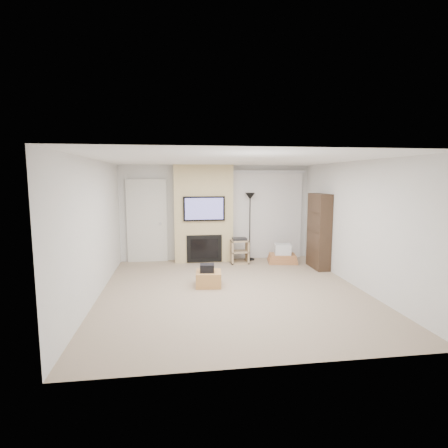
{
  "coord_description": "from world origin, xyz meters",
  "views": [
    {
      "loc": [
        -1.07,
        -6.43,
        2.17
      ],
      "look_at": [
        0.0,
        1.2,
        1.15
      ],
      "focal_mm": 28.0,
      "sensor_mm": 36.0,
      "label": 1
    }
  ],
  "objects": [
    {
      "name": "av_stand",
      "position": [
        0.54,
        2.18,
        0.35
      ],
      "size": [
        0.45,
        0.38,
        0.66
      ],
      "color": "tan",
      "rests_on": "floor"
    },
    {
      "name": "bookshelf",
      "position": [
        2.34,
        1.45,
        0.9
      ],
      "size": [
        0.3,
        0.8,
        1.8
      ],
      "color": "#302217",
      "rests_on": "floor"
    },
    {
      "name": "fireplace_wall",
      "position": [
        -0.35,
        2.54,
        1.24
      ],
      "size": [
        1.5,
        0.47,
        2.5
      ],
      "color": "#CCB67E",
      "rests_on": "floor"
    },
    {
      "name": "vertical_blinds",
      "position": [
        1.4,
        2.7,
        1.27
      ],
      "size": [
        1.98,
        0.1,
        2.37
      ],
      "color": "silver",
      "rests_on": "floor"
    },
    {
      "name": "ottoman",
      "position": [
        -0.43,
        0.38,
        0.15
      ],
      "size": [
        0.55,
        0.55,
        0.3
      ],
      "primitive_type": "cube",
      "rotation": [
        0.0,
        0.0,
        -0.1
      ],
      "color": "tan",
      "rests_on": "floor"
    },
    {
      "name": "wall_right",
      "position": [
        2.5,
        0.0,
        1.25
      ],
      "size": [
        0.0,
        5.5,
        2.5
      ],
      "primitive_type": "cube",
      "rotation": [
        1.57,
        0.0,
        1.57
      ],
      "color": "silver",
      "rests_on": "ground"
    },
    {
      "name": "entry_door",
      "position": [
        -1.8,
        2.71,
        1.05
      ],
      "size": [
        1.02,
        0.11,
        2.14
      ],
      "color": "silver",
      "rests_on": "floor"
    },
    {
      "name": "hvac_vent",
      "position": [
        0.4,
        0.8,
        2.5
      ],
      "size": [
        0.35,
        0.18,
        0.01
      ],
      "primitive_type": "cube",
      "color": "silver",
      "rests_on": "ceiling"
    },
    {
      "name": "wall_front",
      "position": [
        0.0,
        -2.75,
        1.25
      ],
      "size": [
        5.0,
        0.0,
        2.5
      ],
      "primitive_type": "cube",
      "rotation": [
        1.57,
        0.0,
        0.0
      ],
      "color": "silver",
      "rests_on": "ground"
    },
    {
      "name": "wall_left",
      "position": [
        -2.5,
        0.0,
        1.25
      ],
      "size": [
        0.0,
        5.5,
        2.5
      ],
      "primitive_type": "cube",
      "rotation": [
        1.57,
        0.0,
        1.57
      ],
      "color": "silver",
      "rests_on": "ground"
    },
    {
      "name": "ceiling",
      "position": [
        0.0,
        0.0,
        2.5
      ],
      "size": [
        5.0,
        5.5,
        0.0
      ],
      "primitive_type": "cube",
      "color": "white",
      "rests_on": "wall_back"
    },
    {
      "name": "floor_lamp",
      "position": [
        0.87,
        2.5,
        1.41
      ],
      "size": [
        0.26,
        0.26,
        1.79
      ],
      "color": "black",
      "rests_on": "floor"
    },
    {
      "name": "wall_back",
      "position": [
        0.0,
        2.75,
        1.25
      ],
      "size": [
        5.0,
        0.0,
        2.5
      ],
      "primitive_type": "cube",
      "rotation": [
        1.57,
        0.0,
        0.0
      ],
      "color": "silver",
      "rests_on": "ground"
    },
    {
      "name": "floor",
      "position": [
        0.0,
        0.0,
        0.0
      ],
      "size": [
        5.0,
        5.5,
        0.0
      ],
      "primitive_type": "cube",
      "color": "tan",
      "rests_on": "ground"
    },
    {
      "name": "box_stack",
      "position": [
        1.64,
        2.08,
        0.18
      ],
      "size": [
        0.81,
        0.67,
        0.49
      ],
      "color": "#B77748",
      "rests_on": "floor"
    },
    {
      "name": "black_bag",
      "position": [
        -0.46,
        0.34,
        0.38
      ],
      "size": [
        0.3,
        0.25,
        0.16
      ],
      "primitive_type": "cube",
      "rotation": [
        0.0,
        0.0,
        -0.1
      ],
      "color": "black",
      "rests_on": "ottoman"
    }
  ]
}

